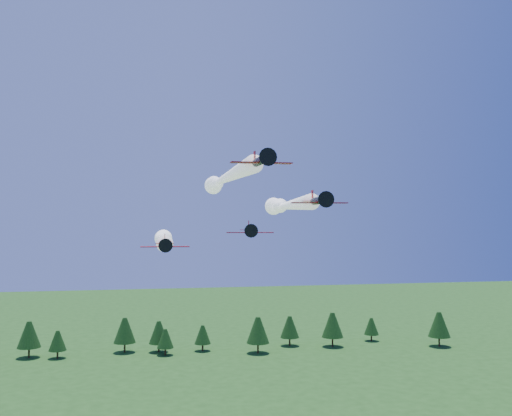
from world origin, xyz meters
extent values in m
cylinder|color=black|center=(-0.79, -10.55, 51.34)|extent=(1.15, 5.82, 1.07)
cone|color=black|center=(-0.75, -13.94, 51.34)|extent=(1.09, 0.98, 1.07)
cone|color=black|center=(-0.74, -14.58, 51.34)|extent=(0.48, 0.49, 0.47)
cylinder|color=black|center=(-0.73, -14.77, 51.34)|extent=(2.26, 0.07, 2.26)
cube|color=red|center=(-0.79, -10.98, 51.00)|extent=(7.97, 1.56, 0.13)
cube|color=red|center=(-0.84, -6.74, 51.40)|extent=(3.13, 0.96, 0.08)
cube|color=red|center=(-0.84, -6.63, 52.26)|extent=(0.11, 1.02, 1.56)
ellipsoid|color=#81A8C7|center=(-0.78, -11.52, 51.77)|extent=(0.79, 1.30, 0.67)
sphere|color=white|center=(-1.32, 28.70, 51.34)|extent=(2.30, 2.30, 2.30)
sphere|color=white|center=(-1.39, 33.64, 51.34)|extent=(3.00, 3.00, 3.00)
sphere|color=white|center=(-1.46, 38.58, 51.34)|extent=(3.70, 3.70, 3.70)
cylinder|color=black|center=(-12.45, 1.72, 40.21)|extent=(1.04, 5.12, 0.94)
cone|color=black|center=(-12.50, -1.26, 40.21)|extent=(0.96, 0.87, 0.94)
cone|color=black|center=(-12.51, -1.82, 40.21)|extent=(0.42, 0.43, 0.42)
cylinder|color=black|center=(-12.52, -1.98, 40.21)|extent=(1.98, 0.07, 1.98)
cube|color=red|center=(-12.46, 1.34, 39.91)|extent=(7.01, 1.40, 0.11)
cube|color=red|center=(-12.39, 5.07, 40.26)|extent=(2.75, 0.85, 0.07)
cube|color=red|center=(-12.39, 5.17, 41.01)|extent=(0.10, 0.90, 1.37)
ellipsoid|color=#81A8C7|center=(-12.47, 0.87, 40.59)|extent=(0.70, 1.15, 0.59)
sphere|color=white|center=(-11.88, 33.02, 40.21)|extent=(2.30, 2.30, 2.30)
sphere|color=white|center=(-11.81, 36.91, 40.21)|extent=(3.00, 3.00, 3.00)
sphere|color=white|center=(-11.74, 40.80, 40.21)|extent=(3.70, 3.70, 3.70)
cylinder|color=black|center=(9.79, -1.39, 46.64)|extent=(1.48, 6.10, 1.12)
cone|color=black|center=(9.58, -4.91, 46.64)|extent=(1.18, 1.07, 1.12)
cone|color=black|center=(9.53, -5.58, 46.64)|extent=(0.52, 0.53, 0.49)
cylinder|color=black|center=(9.52, -5.77, 46.64)|extent=(2.35, 0.19, 2.35)
cube|color=red|center=(9.76, -1.84, 46.28)|extent=(8.36, 2.01, 0.13)
cube|color=red|center=(10.03, 2.58, 46.70)|extent=(3.30, 1.15, 0.08)
cube|color=red|center=(10.03, 2.69, 47.59)|extent=(0.16, 1.07, 1.62)
ellipsoid|color=#81A8C7|center=(9.73, -2.40, 47.09)|extent=(0.89, 1.39, 0.70)
sphere|color=white|center=(11.67, 29.71, 46.64)|extent=(2.30, 2.30, 2.30)
sphere|color=white|center=(11.90, 33.48, 46.64)|extent=(3.00, 3.00, 3.00)
sphere|color=white|center=(12.12, 37.25, 46.64)|extent=(3.70, 3.70, 3.70)
cylinder|color=black|center=(1.39, 9.06, 42.12)|extent=(1.73, 5.64, 1.03)
cone|color=black|center=(0.97, 5.85, 42.12)|extent=(1.14, 1.05, 1.03)
cone|color=black|center=(0.90, 5.24, 42.12)|extent=(0.51, 0.52, 0.45)
cylinder|color=black|center=(0.87, 5.06, 42.12)|extent=(2.15, 0.32, 2.16)
cube|color=red|center=(1.34, 8.66, 41.79)|extent=(7.73, 2.35, 0.12)
cube|color=red|center=(1.85, 12.69, 42.17)|extent=(3.07, 1.25, 0.07)
cube|color=red|center=(1.87, 12.79, 43.00)|extent=(0.22, 0.98, 1.49)
ellipsoid|color=#81A8C7|center=(1.27, 8.15, 42.53)|extent=(0.89, 1.32, 0.64)
cylinder|color=#382314|center=(-51.85, 112.90, 1.62)|extent=(0.60, 0.60, 3.25)
cone|color=black|center=(-51.85, 112.90, 7.43)|extent=(7.43, 7.43, 8.35)
cylinder|color=#382314|center=(49.35, 109.91, 1.65)|extent=(0.60, 0.60, 3.30)
cone|color=black|center=(49.35, 109.91, 7.55)|extent=(7.55, 7.55, 8.50)
cylinder|color=#382314|center=(3.98, 111.83, 1.21)|extent=(0.60, 0.60, 2.42)
cone|color=black|center=(3.98, 111.83, 5.52)|extent=(5.52, 5.52, 6.21)
cylinder|color=#382314|center=(86.24, 103.07, 1.68)|extent=(0.60, 0.60, 3.35)
cone|color=black|center=(86.24, 103.07, 7.66)|extent=(7.66, 7.66, 8.62)
cylinder|color=#382314|center=(-21.87, 114.75, 1.61)|extent=(0.60, 0.60, 3.22)
cone|color=black|center=(-21.87, 114.75, 7.35)|extent=(7.35, 7.35, 8.27)
cylinder|color=#382314|center=(66.46, 116.30, 1.17)|extent=(0.60, 0.60, 2.34)
cone|color=black|center=(66.46, 116.30, 5.36)|extent=(5.36, 5.36, 6.03)
cylinder|color=#382314|center=(-42.68, 110.18, 1.23)|extent=(0.60, 0.60, 2.46)
cone|color=black|center=(-42.68, 110.18, 5.63)|extent=(5.63, 5.63, 6.33)
cylinder|color=#382314|center=(21.76, 105.20, 1.67)|extent=(0.60, 0.60, 3.34)
cone|color=black|center=(21.76, 105.20, 7.63)|extent=(7.63, 7.63, 8.59)
cylinder|color=#382314|center=(34.95, 114.07, 1.45)|extent=(0.60, 0.60, 2.91)
cone|color=black|center=(34.95, 114.07, 6.65)|extent=(6.65, 6.65, 7.48)
cylinder|color=#382314|center=(-10.65, 113.06, 1.44)|extent=(0.60, 0.60, 2.88)
cone|color=black|center=(-10.65, 113.06, 6.59)|extent=(6.59, 6.59, 7.41)
cylinder|color=#382314|center=(-8.65, 108.02, 1.19)|extent=(0.60, 0.60, 2.38)
cone|color=black|center=(-8.65, 108.02, 5.44)|extent=(5.44, 5.44, 6.12)
camera|label=1|loc=(-15.28, -81.91, 43.35)|focal=40.00mm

